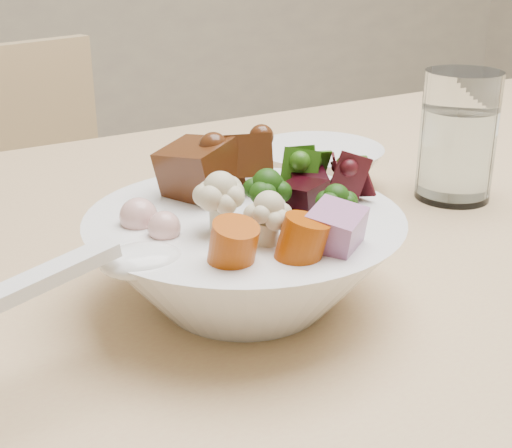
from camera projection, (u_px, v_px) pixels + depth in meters
name	position (u px, v px, depth m)	size (l,w,h in m)	color
dining_table	(490.00, 274.00, 0.79)	(1.83, 1.18, 0.80)	tan
chair_far	(45.00, 272.00, 1.30)	(0.54, 0.54, 0.89)	tan
food_bowl	(246.00, 251.00, 0.55)	(0.24, 0.24, 0.13)	white
soup_spoon	(116.00, 266.00, 0.46)	(0.16, 0.07, 0.03)	white
water_glass	(457.00, 141.00, 0.76)	(0.08, 0.08, 0.14)	white
side_bowl	(318.00, 168.00, 0.80)	(0.15, 0.15, 0.05)	white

